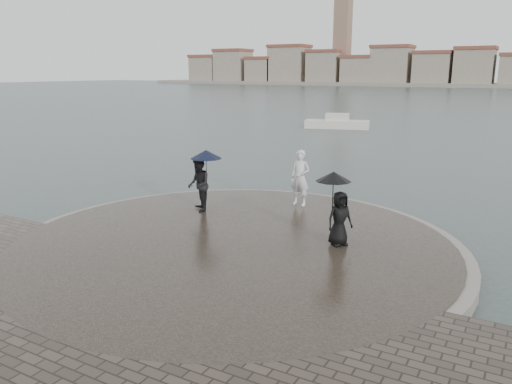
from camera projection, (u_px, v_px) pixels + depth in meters
The scene contains 8 objects.
ground at pixel (147, 303), 10.78m from camera, with size 400.00×400.00×0.00m, color #2B3835.
kerb_ring at pixel (233, 247), 13.70m from camera, with size 12.50×12.50×0.32m, color gray.
quay_tip at pixel (233, 247), 13.70m from camera, with size 11.90×11.90×0.36m, color #2D261E.
statue at pixel (300, 178), 17.05m from camera, with size 0.70×0.46×1.92m, color silver.
visitor_left at pixel (200, 178), 16.29m from camera, with size 1.31×1.17×2.04m.
visitor_right at pixel (338, 205), 13.13m from camera, with size 1.13×1.00×1.95m.
far_skyline at pixel (495, 68), 148.37m from camera, with size 260.00×20.00×37.00m.
boats at pixel (507, 128), 40.23m from camera, with size 32.00×10.64×1.50m.
Camera 1 is at (6.94, -7.46, 4.88)m, focal length 35.00 mm.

